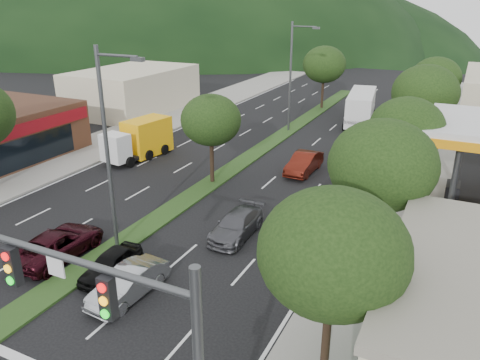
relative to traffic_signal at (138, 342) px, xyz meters
The scene contains 23 objects.
sidewalk_right 27.15m from the traffic_signal, 82.55° to the left, with size 5.00×90.00×0.15m, color gray.
sidewalk_left 34.79m from the traffic_signal, 129.70° to the left, with size 6.00×90.00×0.15m, color gray.
median 31.23m from the traffic_signal, 107.00° to the left, with size 1.60×56.00×0.12m, color #1F3B15.
traffic_signal is the anchor object (origin of this frame).
bldg_left_far 45.32m from the traffic_signal, 128.26° to the left, with size 9.00×14.00×4.60m, color beige.
hill_far 142.79m from the traffic_signal, 128.60° to the left, with size 176.00×132.00×82.00m, color black.
tree_r_a 6.29m from the traffic_signal, 61.80° to the left, with size 4.60×4.60×6.63m.
tree_r_b 13.87m from the traffic_signal, 77.63° to the left, with size 4.80×4.80×6.94m.
tree_r_c 21.74m from the traffic_signal, 82.15° to the left, with size 4.40×4.40×6.48m.
tree_r_d 31.68m from the traffic_signal, 84.62° to the left, with size 5.00×5.00×7.17m.
tree_r_e 41.65m from the traffic_signal, 85.91° to the left, with size 4.60×4.60×6.71m.
tree_med_near 21.53m from the traffic_signal, 114.80° to the left, with size 4.00×4.00×6.02m.
tree_med_far 46.43m from the traffic_signal, 101.22° to the left, with size 4.80×4.80×6.94m.
streetlight_near 13.03m from the traffic_signal, 132.77° to the left, with size 2.60×0.25×10.00m.
streetlight_mid 35.66m from the traffic_signal, 104.33° to the left, with size 2.60×0.25×10.00m.
sedan_silver 9.52m from the traffic_signal, 131.98° to the left, with size 1.39×3.98×1.31m, color #9EA0A5.
suv_maroon 13.92m from the traffic_signal, 145.40° to the left, with size 2.30×4.98×1.39m, color black.
car_queue_a 11.28m from the traffic_signal, 135.63° to the left, with size 1.42×3.53×1.20m, color black.
car_queue_b 14.53m from the traffic_signal, 107.11° to the left, with size 1.77×4.36×1.26m, color #4A4A4F.
car_queue_c 24.92m from the traffic_signal, 99.42° to the left, with size 1.54×4.42×1.45m, color #54160E.
car_queue_d 29.59m from the traffic_signal, 93.09° to the left, with size 2.15×4.66×1.29m, color black.
box_truck 27.94m from the traffic_signal, 127.43° to the left, with size 2.96×6.23×2.96m.
motorhome 40.55m from the traffic_signal, 94.96° to the left, with size 3.62×8.66×3.22m.
Camera 1 is at (14.82, -8.18, 11.86)m, focal length 35.00 mm.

